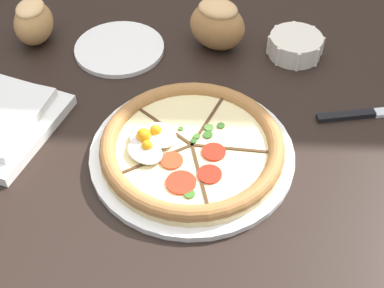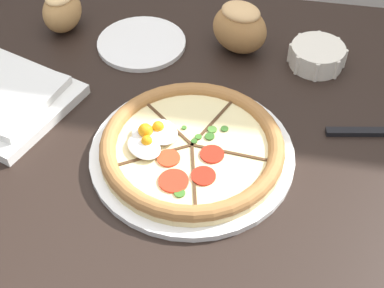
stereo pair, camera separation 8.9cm
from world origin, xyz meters
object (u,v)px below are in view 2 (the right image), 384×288
Objects in this scene: ramekin_bowl at (317,55)px; bread_piece_near at (62,9)px; pizza at (191,148)px; bread_piece_mid at (240,27)px; dining_table at (199,149)px; side_saucer at (142,43)px.

ramekin_bowl is 1.06× the size of bread_piece_near.
pizza is 2.42× the size of bread_piece_mid.
pizza is at bearing -86.65° from dining_table.
bread_piece_near reaches higher than ramekin_bowl.
bread_piece_mid is (0.38, -0.01, 0.01)m from bread_piece_near.
bread_piece_mid is at bearing 75.93° from dining_table.
bread_piece_near is 0.19m from side_saucer.
dining_table is at bearing -31.22° from bread_piece_near.
dining_table is 3.18× the size of pizza.
pizza reaches higher than side_saucer.
dining_table is 10.16× the size of bread_piece_near.
side_saucer is (-0.15, 0.17, 0.12)m from dining_table.
dining_table is at bearing -140.55° from ramekin_bowl.
pizza reaches higher than dining_table.
dining_table is 5.93× the size of side_saucer.
bread_piece_mid is at bearing 82.43° from pizza.
bread_piece_mid is (-0.16, 0.02, 0.03)m from ramekin_bowl.
ramekin_bowl is 0.17m from bread_piece_mid.
dining_table is at bearing -104.07° from bread_piece_mid.
pizza is (0.01, -0.12, 0.13)m from dining_table.
bread_piece_mid reaches higher than side_saucer.
bread_piece_mid is at bearing 171.95° from ramekin_bowl.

